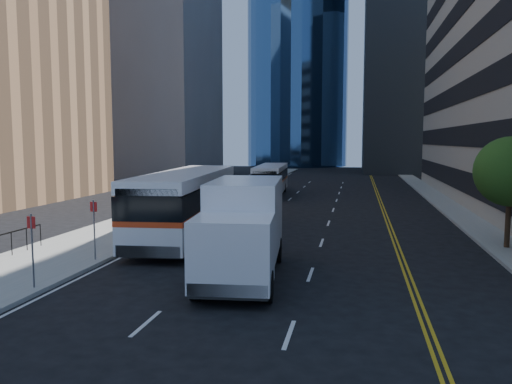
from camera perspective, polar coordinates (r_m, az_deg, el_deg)
ground at (r=17.39m, az=3.95°, el=-11.00°), size 160.00×160.00×0.00m
sidewalk_west at (r=43.67m, az=-5.43°, el=-0.67°), size 5.00×90.00×0.15m
sidewalk_east at (r=42.35m, az=20.71°, el=-1.23°), size 2.00×90.00×0.15m
midrise_west at (r=75.87m, az=-12.55°, el=15.21°), size 18.00×18.00×35.00m
street_tree at (r=25.48m, az=27.08°, el=2.08°), size 3.20×3.20×5.10m
bus_front at (r=26.60m, az=-7.81°, el=-1.02°), size 4.08×13.49×3.43m
bus_rear at (r=46.42m, az=1.73°, el=1.52°), size 3.08×10.88×2.77m
box_truck at (r=18.45m, az=-1.48°, el=-4.05°), size 3.26×7.61×3.54m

